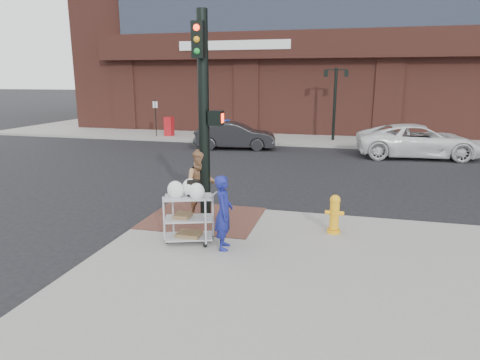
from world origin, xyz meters
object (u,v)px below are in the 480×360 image
(traffic_signal_pole, at_px, (204,112))
(pedestrian_tan, at_px, (202,185))
(lamp_post, at_px, (335,96))
(minivan_white, at_px, (418,141))
(woman_blue, at_px, (224,213))
(utility_cart, at_px, (189,214))
(sedan_dark, at_px, (235,136))
(fire_hydrant, at_px, (334,214))

(traffic_signal_pole, xyz_separation_m, pedestrian_tan, (-0.10, 0.01, -1.79))
(lamp_post, xyz_separation_m, minivan_white, (4.01, -3.77, -1.85))
(pedestrian_tan, bearing_deg, woman_blue, -72.43)
(woman_blue, bearing_deg, utility_cart, 68.90)
(utility_cart, bearing_deg, woman_blue, -10.29)
(minivan_white, bearing_deg, woman_blue, 151.83)
(woman_blue, xyz_separation_m, minivan_white, (5.54, 13.10, -0.16))
(traffic_signal_pole, relative_size, sedan_dark, 1.20)
(pedestrian_tan, bearing_deg, lamp_post, 65.58)
(utility_cart, bearing_deg, minivan_white, 63.81)
(pedestrian_tan, xyz_separation_m, sedan_dark, (-2.28, 11.70, -0.36))
(lamp_post, distance_m, traffic_signal_pole, 15.43)
(fire_hydrant, bearing_deg, traffic_signal_pole, 177.39)
(woman_blue, relative_size, minivan_white, 0.28)
(sedan_dark, bearing_deg, pedestrian_tan, -177.52)
(lamp_post, xyz_separation_m, traffic_signal_pole, (-2.48, -15.23, 0.21))
(woman_blue, xyz_separation_m, utility_cart, (-0.83, 0.15, -0.15))
(fire_hydrant, bearing_deg, pedestrian_tan, 177.33)
(pedestrian_tan, xyz_separation_m, minivan_white, (6.58, 11.45, -0.27))
(traffic_signal_pole, height_order, woman_blue, traffic_signal_pole)
(pedestrian_tan, height_order, sedan_dark, pedestrian_tan)
(lamp_post, height_order, utility_cart, lamp_post)
(pedestrian_tan, distance_m, utility_cart, 1.53)
(minivan_white, height_order, utility_cart, same)
(lamp_post, height_order, sedan_dark, lamp_post)
(minivan_white, distance_m, utility_cart, 14.43)
(lamp_post, height_order, minivan_white, lamp_post)
(utility_cart, bearing_deg, sedan_dark, 100.70)
(lamp_post, xyz_separation_m, woman_blue, (-1.53, -16.87, -1.69))
(traffic_signal_pole, distance_m, minivan_white, 13.33)
(pedestrian_tan, relative_size, utility_cart, 1.29)
(woman_blue, distance_m, utility_cart, 0.86)
(lamp_post, distance_m, utility_cart, 16.98)
(pedestrian_tan, distance_m, sedan_dark, 11.93)
(woman_blue, bearing_deg, lamp_post, -15.99)
(pedestrian_tan, distance_m, minivan_white, 13.21)
(woman_blue, relative_size, utility_cart, 1.13)
(woman_blue, height_order, minivan_white, woman_blue)
(lamp_post, bearing_deg, utility_cart, -98.04)
(lamp_post, distance_m, woman_blue, 17.02)
(pedestrian_tan, relative_size, fire_hydrant, 1.97)
(pedestrian_tan, bearing_deg, sedan_dark, 86.20)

